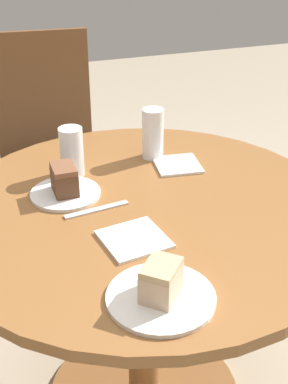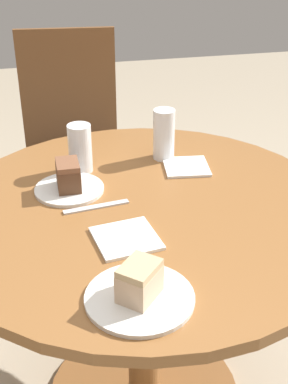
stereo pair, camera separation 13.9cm
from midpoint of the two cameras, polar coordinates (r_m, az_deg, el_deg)
name	(u,v)px [view 1 (the left image)]	position (r m, az deg, el deg)	size (l,w,h in m)	color
table	(144,265)	(1.52, -2.64, -7.90)	(1.06, 1.06, 0.74)	brown
chair	(49,157)	(2.25, -11.89, 3.63)	(0.46, 0.44, 1.00)	brown
plate_near	(65,193)	(1.48, -11.05, -0.23)	(0.19, 0.19, 0.01)	silver
plate_far	(161,297)	(1.10, -1.87, -11.30)	(0.23, 0.23, 0.01)	silver
cake_slice_near	(64,179)	(1.46, -11.22, 1.27)	(0.06, 0.09, 0.08)	brown
cake_slice_far	(161,280)	(1.07, -1.91, -9.54)	(0.11, 0.11, 0.08)	beige
glass_lemonade	(72,155)	(1.57, -10.25, 3.88)	(0.07, 0.07, 0.14)	beige
glass_water	(153,136)	(1.64, -1.48, 5.90)	(0.07, 0.07, 0.16)	silver
napkin_stack	(134,239)	(1.27, -4.22, -5.15)	(0.16, 0.16, 0.01)	white
fork	(97,210)	(1.40, -7.92, -1.96)	(0.18, 0.04, 0.00)	silver
napkin_side	(177,165)	(1.61, 1.13, 2.85)	(0.15, 0.15, 0.01)	white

